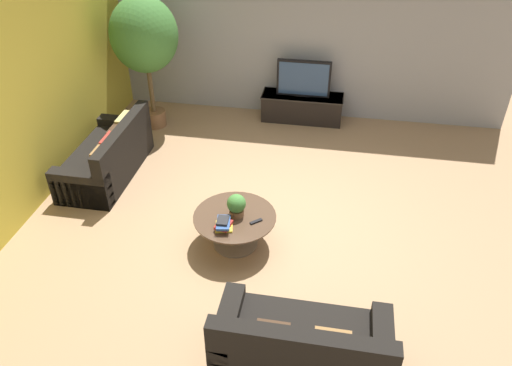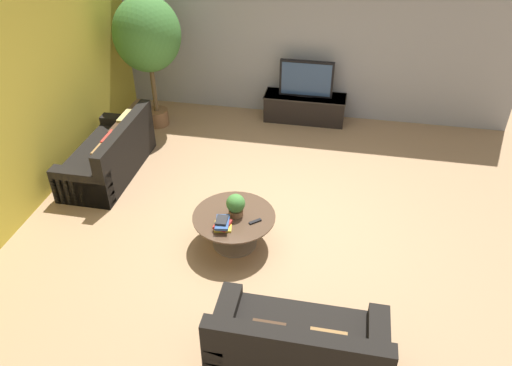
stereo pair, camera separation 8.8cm
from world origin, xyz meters
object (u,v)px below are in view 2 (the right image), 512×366
at_px(television, 306,79).
at_px(couch_near_entry, 298,348).
at_px(media_console, 305,107).
at_px(potted_plant_tabletop, 236,205).
at_px(couch_by_wall, 110,156).
at_px(potted_palm_tall, 147,37).
at_px(coffee_table, 234,224).

xyz_separation_m(television, couch_near_entry, (0.52, -5.18, -0.52)).
xyz_separation_m(media_console, television, (-0.00, -0.00, 0.55)).
bearing_deg(couch_near_entry, potted_plant_tabletop, -59.49).
xyz_separation_m(couch_by_wall, potted_palm_tall, (0.14, 1.63, 1.31)).
relative_size(couch_by_wall, couch_near_entry, 1.08).
bearing_deg(potted_palm_tall, couch_by_wall, -94.77).
relative_size(media_console, coffee_table, 1.42).
bearing_deg(potted_plant_tabletop, media_console, 82.52).
height_order(coffee_table, couch_near_entry, couch_near_entry).
relative_size(television, coffee_table, 0.92).
bearing_deg(couch_by_wall, media_console, 130.40).
height_order(media_console, potted_palm_tall, potted_palm_tall).
distance_m(coffee_table, potted_plant_tabletop, 0.29).
xyz_separation_m(media_console, potted_palm_tall, (-2.57, -0.67, 1.35)).
bearing_deg(television, potted_palm_tall, -165.38).
bearing_deg(potted_plant_tabletop, television, 82.52).
relative_size(television, potted_plant_tabletop, 3.16).
xyz_separation_m(couch_near_entry, potted_palm_tall, (-3.09, 4.51, 1.32)).
bearing_deg(potted_plant_tabletop, couch_near_entry, -59.49).
relative_size(media_console, potted_palm_tall, 0.64).
bearing_deg(television, coffee_table, -97.78).
distance_m(couch_near_entry, potted_palm_tall, 5.62).
relative_size(potted_palm_tall, potted_plant_tabletop, 7.62).
relative_size(media_console, potted_plant_tabletop, 4.90).
distance_m(television, potted_plant_tabletop, 3.55).
xyz_separation_m(coffee_table, couch_by_wall, (-2.22, 1.23, -0.02)).
relative_size(television, couch_by_wall, 0.52).
height_order(potted_palm_tall, potted_plant_tabletop, potted_palm_tall).
bearing_deg(television, media_console, 90.00).
height_order(couch_by_wall, potted_palm_tall, potted_palm_tall).
bearing_deg(potted_palm_tall, potted_plant_tabletop, -53.48).
distance_m(television, couch_near_entry, 5.23).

